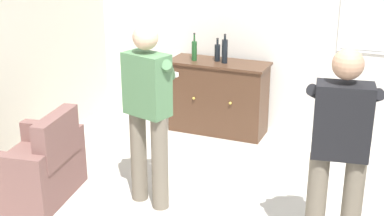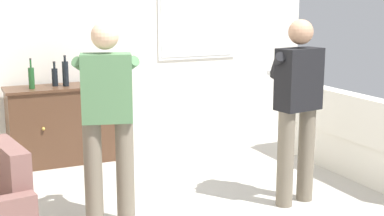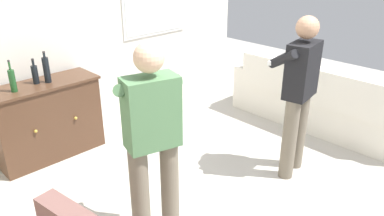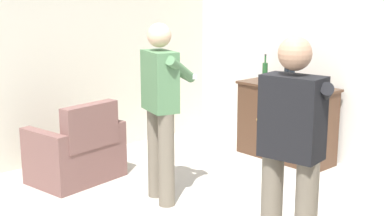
{
  "view_description": "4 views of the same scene",
  "coord_description": "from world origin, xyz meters",
  "px_view_note": "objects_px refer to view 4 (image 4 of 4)",
  "views": [
    {
      "loc": [
        1.23,
        -3.53,
        2.52
      ],
      "look_at": [
        -0.41,
        0.42,
        0.98
      ],
      "focal_mm": 50.0,
      "sensor_mm": 36.0,
      "label": 1
    },
    {
      "loc": [
        -1.96,
        -3.72,
        1.85
      ],
      "look_at": [
        -0.14,
        0.25,
        0.96
      ],
      "focal_mm": 50.0,
      "sensor_mm": 36.0,
      "label": 2
    },
    {
      "loc": [
        -2.35,
        -1.59,
        2.29
      ],
      "look_at": [
        -0.29,
        0.51,
        0.99
      ],
      "focal_mm": 35.0,
      "sensor_mm": 36.0,
      "label": 3
    },
    {
      "loc": [
        2.93,
        -2.61,
        1.97
      ],
      "look_at": [
        -0.22,
        0.24,
        1.03
      ],
      "focal_mm": 50.0,
      "sensor_mm": 36.0,
      "label": 4
    }
  ],
  "objects_px": {
    "sideboard_cabinet": "(286,122)",
    "person_standing_left": "(161,104)",
    "bottle_wine_green": "(292,73)",
    "bottle_liquor_amber": "(287,75)",
    "armchair": "(77,154)",
    "bottle_spirits_clear": "(265,72)",
    "person_standing_right": "(292,149)"
  },
  "relations": [
    {
      "from": "armchair",
      "to": "person_standing_left",
      "type": "xyz_separation_m",
      "value": [
        1.02,
        0.31,
        0.65
      ]
    },
    {
      "from": "armchair",
      "to": "person_standing_left",
      "type": "bearing_deg",
      "value": 16.9
    },
    {
      "from": "bottle_liquor_amber",
      "to": "person_standing_right",
      "type": "bearing_deg",
      "value": -51.33
    },
    {
      "from": "sideboard_cabinet",
      "to": "bottle_wine_green",
      "type": "height_order",
      "value": "bottle_wine_green"
    },
    {
      "from": "armchair",
      "to": "sideboard_cabinet",
      "type": "height_order",
      "value": "sideboard_cabinet"
    },
    {
      "from": "bottle_liquor_amber",
      "to": "bottle_spirits_clear",
      "type": "xyz_separation_m",
      "value": [
        -0.26,
        -0.08,
        0.02
      ]
    },
    {
      "from": "bottle_liquor_amber",
      "to": "bottle_spirits_clear",
      "type": "bearing_deg",
      "value": -163.47
    },
    {
      "from": "sideboard_cabinet",
      "to": "bottle_spirits_clear",
      "type": "relative_size",
      "value": 3.57
    },
    {
      "from": "sideboard_cabinet",
      "to": "bottle_spirits_clear",
      "type": "height_order",
      "value": "bottle_spirits_clear"
    },
    {
      "from": "sideboard_cabinet",
      "to": "person_standing_left",
      "type": "bearing_deg",
      "value": -89.23
    },
    {
      "from": "bottle_spirits_clear",
      "to": "person_standing_right",
      "type": "xyz_separation_m",
      "value": [
        2.0,
        -2.09,
        -0.08
      ]
    },
    {
      "from": "person_standing_right",
      "to": "bottle_wine_green",
      "type": "bearing_deg",
      "value": 127.52
    },
    {
      "from": "bottle_liquor_amber",
      "to": "bottle_spirits_clear",
      "type": "height_order",
      "value": "bottle_spirits_clear"
    },
    {
      "from": "person_standing_right",
      "to": "bottle_spirits_clear",
      "type": "bearing_deg",
      "value": 133.74
    },
    {
      "from": "sideboard_cabinet",
      "to": "person_standing_right",
      "type": "height_order",
      "value": "person_standing_right"
    },
    {
      "from": "bottle_wine_green",
      "to": "person_standing_right",
      "type": "bearing_deg",
      "value": -52.48
    },
    {
      "from": "armchair",
      "to": "person_standing_right",
      "type": "xyz_separation_m",
      "value": [
        2.7,
        0.07,
        0.65
      ]
    },
    {
      "from": "armchair",
      "to": "sideboard_cabinet",
      "type": "bearing_deg",
      "value": 65.68
    },
    {
      "from": "person_standing_left",
      "to": "bottle_spirits_clear",
      "type": "bearing_deg",
      "value": 99.99
    },
    {
      "from": "armchair",
      "to": "bottle_wine_green",
      "type": "bearing_deg",
      "value": 63.84
    },
    {
      "from": "bottle_wine_green",
      "to": "person_standing_left",
      "type": "height_order",
      "value": "person_standing_left"
    },
    {
      "from": "bottle_wine_green",
      "to": "bottle_spirits_clear",
      "type": "distance_m",
      "value": 0.38
    },
    {
      "from": "bottle_liquor_amber",
      "to": "bottle_spirits_clear",
      "type": "relative_size",
      "value": 0.83
    },
    {
      "from": "bottle_liquor_amber",
      "to": "person_standing_left",
      "type": "xyz_separation_m",
      "value": [
        0.06,
        -1.93,
        -0.06
      ]
    },
    {
      "from": "bottle_liquor_amber",
      "to": "person_standing_right",
      "type": "xyz_separation_m",
      "value": [
        1.74,
        -2.17,
        -0.06
      ]
    },
    {
      "from": "sideboard_cabinet",
      "to": "person_standing_left",
      "type": "height_order",
      "value": "person_standing_left"
    },
    {
      "from": "armchair",
      "to": "bottle_spirits_clear",
      "type": "height_order",
      "value": "bottle_spirits_clear"
    },
    {
      "from": "bottle_wine_green",
      "to": "bottle_liquor_amber",
      "type": "distance_m",
      "value": 0.13
    },
    {
      "from": "bottle_wine_green",
      "to": "bottle_liquor_amber",
      "type": "bearing_deg",
      "value": 154.7
    },
    {
      "from": "person_standing_left",
      "to": "person_standing_right",
      "type": "xyz_separation_m",
      "value": [
        1.68,
        -0.24,
        0.0
      ]
    },
    {
      "from": "armchair",
      "to": "person_standing_right",
      "type": "distance_m",
      "value": 2.78
    },
    {
      "from": "bottle_liquor_amber",
      "to": "person_standing_left",
      "type": "height_order",
      "value": "person_standing_left"
    }
  ]
}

